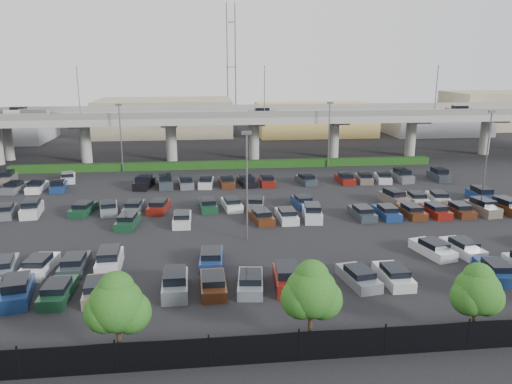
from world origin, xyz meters
TOP-DOWN VIEW (x-y plane):
  - ground at (0.00, 0.00)m, footprint 280.00×280.00m
  - overpass at (-0.22, 31.99)m, footprint 150.00×13.00m
  - hedge at (0.00, 25.00)m, footprint 66.00×1.60m
  - fence at (-0.05, -28.00)m, footprint 70.00×0.10m
  - tree_row at (0.70, -26.53)m, footprint 65.07×3.66m
  - parked_cars at (-0.37, -3.29)m, footprint 63.12×41.67m
  - light_poles at (-4.13, 2.00)m, footprint 66.90×48.38m
  - distant_buildings at (12.38, 61.81)m, footprint 138.00×24.00m
  - comm_tower at (4.00, 74.00)m, footprint 2.40×2.40m

SIDE VIEW (x-z plane):
  - ground at x=0.00m, z-range 0.00..0.00m
  - hedge at x=0.00m, z-range 0.00..1.10m
  - parked_cars at x=-0.37m, z-range -0.23..1.44m
  - fence at x=-0.05m, z-range -0.10..1.90m
  - tree_row at x=0.70m, z-range 0.55..6.49m
  - distant_buildings at x=12.38m, z-range -0.76..8.24m
  - light_poles at x=-4.13m, z-range 1.09..11.39m
  - overpass at x=-0.22m, z-range -0.93..14.87m
  - comm_tower at x=4.00m, z-range 0.61..30.61m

